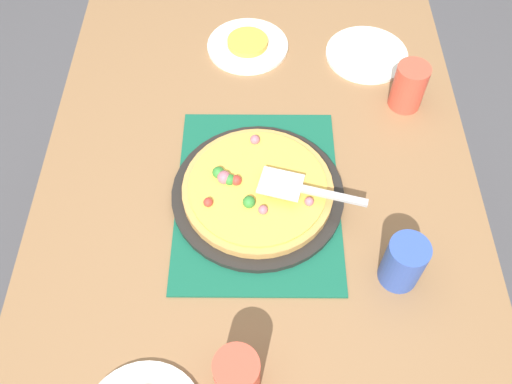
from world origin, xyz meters
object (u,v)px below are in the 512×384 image
(cup_near, at_px, (235,376))
(pizza_server, at_px, (301,189))
(cup_far, at_px, (407,86))
(plate_near_left, at_px, (246,46))
(pizza_pan, at_px, (256,194))
(served_slice_left, at_px, (246,42))
(pizza, at_px, (255,188))
(plate_side, at_px, (365,54))
(cup_corner, at_px, (402,262))

(cup_near, xyz_separation_m, pizza_server, (-0.38, 0.13, 0.01))
(cup_far, bearing_deg, plate_near_left, -117.53)
(pizza_pan, bearing_deg, served_slice_left, -176.57)
(pizza_server, bearing_deg, served_slice_left, -166.50)
(cup_far, bearing_deg, pizza, -52.27)
(plate_near_left, xyz_separation_m, cup_far, (0.21, 0.40, 0.06))
(pizza_pan, height_order, plate_side, pizza_pan)
(served_slice_left, bearing_deg, cup_far, 62.47)
(pizza, distance_m, served_slice_left, 0.49)
(pizza, bearing_deg, pizza_pan, 81.69)
(pizza_pan, distance_m, pizza_server, 0.11)
(pizza_pan, bearing_deg, cup_far, 127.85)
(cup_far, relative_size, cup_corner, 1.00)
(plate_side, xyz_separation_m, pizza_server, (0.48, -0.20, 0.07))
(plate_side, distance_m, pizza_server, 0.53)
(pizza_pan, xyz_separation_m, plate_near_left, (-0.49, -0.03, -0.01))
(pizza, xyz_separation_m, cup_corner, (0.19, 0.29, 0.03))
(cup_far, bearing_deg, cup_corner, -9.83)
(served_slice_left, distance_m, cup_near, 0.90)
(pizza, xyz_separation_m, cup_near, (0.41, -0.03, 0.03))
(served_slice_left, xyz_separation_m, pizza_server, (0.52, 0.12, 0.05))
(cup_far, bearing_deg, served_slice_left, -117.53)
(plate_side, height_order, cup_far, cup_far)
(pizza_pan, relative_size, cup_near, 3.17)
(plate_side, bearing_deg, cup_far, 23.13)
(cup_far, bearing_deg, pizza_pan, -52.15)
(cup_far, xyz_separation_m, cup_corner, (0.47, -0.08, 0.00))
(cup_corner, bearing_deg, cup_near, -55.55)
(cup_near, xyz_separation_m, cup_far, (-0.69, 0.40, 0.00))
(pizza_pan, xyz_separation_m, plate_side, (-0.46, 0.29, -0.01))
(served_slice_left, xyz_separation_m, cup_far, (0.21, 0.40, 0.04))
(pizza, relative_size, cup_far, 2.75)
(plate_near_left, relative_size, cup_far, 1.83)
(pizza_pan, bearing_deg, plate_near_left, -176.57)
(plate_near_left, relative_size, pizza_server, 0.94)
(pizza_pan, height_order, pizza, pizza)
(pizza_pan, distance_m, plate_side, 0.54)
(served_slice_left, distance_m, cup_far, 0.45)
(plate_near_left, xyz_separation_m, plate_side, (0.03, 0.32, 0.00))
(pizza_pan, height_order, cup_near, cup_near)
(served_slice_left, bearing_deg, cup_near, -0.29)
(cup_near, height_order, pizza_server, cup_near)
(plate_near_left, relative_size, cup_near, 1.83)
(pizza, height_order, plate_side, pizza)
(pizza_pan, height_order, cup_corner, cup_corner)
(served_slice_left, bearing_deg, pizza, 3.28)
(cup_near, bearing_deg, cup_corner, 124.45)
(cup_near, relative_size, cup_corner, 1.00)
(cup_far, bearing_deg, pizza_server, -41.25)
(served_slice_left, relative_size, cup_corner, 0.92)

